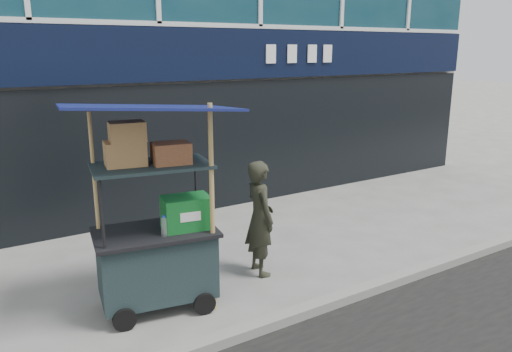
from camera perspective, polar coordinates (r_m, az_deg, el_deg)
ground at (r=6.16m, az=4.50°, el=-14.82°), size 80.00×80.00×0.00m
curb at (r=6.00m, az=5.70°, el=-15.08°), size 80.00×0.18×0.12m
vendor_cart at (r=5.94m, az=-11.24°, el=-6.93°), size 2.03×1.59×2.49m
vendor_man at (r=6.72m, az=0.44°, el=-4.82°), size 0.46×0.62×1.58m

